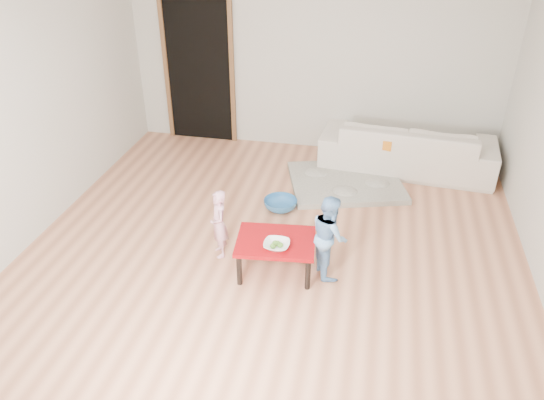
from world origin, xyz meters
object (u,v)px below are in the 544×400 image
(red_table, at_px, (276,256))
(child_pink, at_px, (219,224))
(child_blue, at_px, (329,236))
(bowl, at_px, (277,245))
(basin, at_px, (280,204))
(sofa, at_px, (407,146))

(red_table, xyz_separation_m, child_pink, (-0.60, 0.16, 0.18))
(red_table, xyz_separation_m, child_blue, (0.49, 0.10, 0.23))
(bowl, xyz_separation_m, basin, (-0.21, 1.26, -0.33))
(bowl, relative_size, basin, 0.62)
(red_table, bearing_deg, child_blue, 11.84)
(bowl, distance_m, child_pink, 0.69)
(child_blue, distance_m, basin, 1.28)
(sofa, height_order, basin, sofa)
(child_pink, bearing_deg, red_table, 45.94)
(red_table, distance_m, bowl, 0.25)
(sofa, bearing_deg, child_pink, 56.27)
(red_table, xyz_separation_m, bowl, (0.03, -0.12, 0.21))
(child_blue, bearing_deg, basin, 9.05)
(child_pink, bearing_deg, sofa, 112.78)
(bowl, xyz_separation_m, child_pink, (-0.63, 0.28, -0.04))
(sofa, xyz_separation_m, bowl, (-1.19, -2.61, 0.08))
(red_table, height_order, basin, red_table)
(sofa, bearing_deg, basin, 48.31)
(basin, bearing_deg, child_pink, -113.46)
(red_table, bearing_deg, child_pink, 165.04)
(sofa, distance_m, child_blue, 2.50)
(child_blue, xyz_separation_m, basin, (-0.66, 1.03, -0.35))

